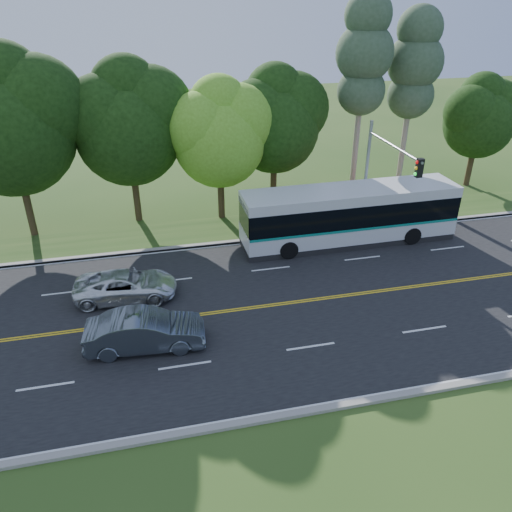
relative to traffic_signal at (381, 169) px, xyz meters
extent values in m
plane|color=#2B4B19|center=(-6.49, -5.40, -4.67)|extent=(120.00, 120.00, 0.00)
cube|color=black|center=(-6.49, -5.40, -4.66)|extent=(60.00, 14.00, 0.02)
cube|color=gray|center=(-6.49, 1.75, -4.60)|extent=(60.00, 0.30, 0.15)
cube|color=gray|center=(-6.49, -12.55, -4.60)|extent=(60.00, 0.30, 0.15)
cube|color=#2B4B19|center=(-6.49, 3.60, -4.62)|extent=(60.00, 4.00, 0.10)
cube|color=gold|center=(-6.49, -5.48, -4.65)|extent=(57.00, 0.10, 0.00)
cube|color=gold|center=(-6.49, -5.32, -4.65)|extent=(57.00, 0.10, 0.00)
cube|color=silver|center=(-17.99, -8.90, -4.65)|extent=(2.20, 0.12, 0.00)
cube|color=silver|center=(-12.49, -8.90, -4.65)|extent=(2.20, 0.12, 0.00)
cube|color=silver|center=(-6.99, -8.90, -4.65)|extent=(2.20, 0.12, 0.00)
cube|color=silver|center=(-1.49, -8.90, -4.65)|extent=(2.20, 0.12, 0.00)
cube|color=silver|center=(-17.99, -1.90, -4.65)|extent=(2.20, 0.12, 0.00)
cube|color=silver|center=(-12.49, -1.90, -4.65)|extent=(2.20, 0.12, 0.00)
cube|color=silver|center=(-6.99, -1.90, -4.65)|extent=(2.20, 0.12, 0.00)
cube|color=silver|center=(-1.49, -1.90, -4.65)|extent=(2.20, 0.12, 0.00)
cube|color=silver|center=(4.01, -1.90, -4.65)|extent=(2.20, 0.12, 0.00)
cube|color=silver|center=(-6.49, 1.45, -4.65)|extent=(57.00, 0.12, 0.00)
cube|color=silver|center=(-6.49, -12.25, -4.65)|extent=(57.00, 0.12, 0.00)
cylinder|color=#322216|center=(-20.49, 5.60, -2.69)|extent=(0.44, 0.44, 3.96)
sphere|color=black|center=(-20.49, 5.60, 1.81)|extent=(7.20, 7.20, 7.20)
sphere|color=black|center=(-18.87, 5.90, 3.25)|extent=(5.76, 5.76, 5.76)
sphere|color=black|center=(-20.39, 6.00, 4.51)|extent=(4.68, 4.68, 4.68)
cylinder|color=#322216|center=(-13.99, 6.60, -2.87)|extent=(0.44, 0.44, 3.60)
sphere|color=black|center=(-13.99, 6.60, 1.24)|extent=(6.60, 6.60, 6.60)
sphere|color=black|center=(-12.51, 6.90, 2.56)|extent=(5.28, 5.28, 5.28)
sphere|color=black|center=(-15.31, 6.40, 2.39)|extent=(4.95, 4.95, 4.95)
sphere|color=black|center=(-13.89, 7.00, 3.71)|extent=(4.29, 4.29, 4.29)
cylinder|color=#322216|center=(-8.49, 5.60, -3.05)|extent=(0.44, 0.44, 3.24)
sphere|color=#5E9B20|center=(-8.49, 5.60, 0.60)|extent=(5.80, 5.80, 5.80)
sphere|color=#5E9B20|center=(-7.19, 5.90, 1.76)|extent=(4.64, 4.64, 4.64)
sphere|color=#5E9B20|center=(-9.65, 5.40, 1.61)|extent=(4.35, 4.35, 4.35)
sphere|color=#5E9B20|center=(-8.39, 6.00, 2.77)|extent=(3.77, 3.77, 3.77)
cylinder|color=#322216|center=(-4.49, 7.10, -2.96)|extent=(0.44, 0.44, 3.42)
sphere|color=black|center=(-4.49, 7.10, 0.85)|extent=(6.00, 6.00, 6.00)
sphere|color=black|center=(-3.14, 7.40, 2.05)|extent=(4.80, 4.80, 4.80)
sphere|color=black|center=(-5.69, 6.90, 1.90)|extent=(4.50, 4.50, 4.50)
sphere|color=black|center=(-4.39, 7.50, 3.10)|extent=(3.90, 3.90, 3.90)
cylinder|color=gray|center=(1.51, 7.10, 0.23)|extent=(0.40, 0.40, 9.80)
sphere|color=#344B2F|center=(1.51, 7.10, 3.03)|extent=(3.23, 3.23, 3.23)
sphere|color=#344B2F|center=(1.51, 7.10, 5.41)|extent=(3.80, 3.80, 3.80)
sphere|color=#344B2F|center=(1.51, 7.10, 7.65)|extent=(3.04, 3.04, 3.04)
cylinder|color=gray|center=(5.51, 7.60, -0.12)|extent=(0.40, 0.40, 9.10)
sphere|color=#344B2F|center=(5.51, 7.60, 2.48)|extent=(3.23, 3.23, 3.23)
sphere|color=#344B2F|center=(5.51, 7.60, 4.69)|extent=(3.80, 3.80, 3.80)
sphere|color=#344B2F|center=(5.51, 7.60, 6.77)|extent=(3.04, 3.04, 3.04)
cylinder|color=#322216|center=(11.51, 7.60, -3.14)|extent=(0.44, 0.44, 3.06)
sphere|color=black|center=(11.51, 7.60, 0.21)|extent=(5.20, 5.20, 5.20)
sphere|color=black|center=(12.68, 7.90, 1.25)|extent=(4.16, 4.16, 4.16)
sphere|color=black|center=(10.47, 7.40, 1.12)|extent=(3.90, 3.90, 3.90)
sphere|color=black|center=(11.61, 8.00, 2.16)|extent=(3.38, 3.38, 3.38)
sphere|color=#A20D37|center=(-3.49, 2.80, -3.92)|extent=(1.50, 1.50, 1.50)
sphere|color=#A20D37|center=(-2.49, 2.80, -3.92)|extent=(1.50, 1.50, 1.50)
sphere|color=#A20D37|center=(-1.49, 2.80, -3.92)|extent=(1.50, 1.50, 1.50)
sphere|color=#A20D37|center=(-0.49, 2.80, -3.92)|extent=(1.50, 1.50, 1.50)
sphere|color=#A20D37|center=(0.51, 2.80, -3.92)|extent=(1.50, 1.50, 1.50)
sphere|color=#A20D37|center=(1.51, 2.80, -3.92)|extent=(1.50, 1.50, 1.50)
sphere|color=#A20D37|center=(2.51, 2.80, -3.92)|extent=(1.50, 1.50, 1.50)
sphere|color=#A20D37|center=(3.51, 2.80, -3.92)|extent=(1.50, 1.50, 1.50)
sphere|color=#A20D37|center=(4.51, 2.80, -3.92)|extent=(1.50, 1.50, 1.50)
cube|color=olive|center=(3.51, 2.00, -4.47)|extent=(3.50, 1.40, 0.40)
cylinder|color=#909498|center=(0.01, 1.90, -1.17)|extent=(0.20, 0.20, 7.00)
cylinder|color=#909498|center=(0.01, -1.10, 1.63)|extent=(0.14, 6.00, 0.14)
cube|color=black|center=(0.01, -3.90, 1.33)|extent=(0.32, 0.28, 0.95)
sphere|color=red|center=(-0.16, -3.90, 1.63)|extent=(0.18, 0.18, 0.18)
sphere|color=yellow|center=(-0.16, -3.90, 1.33)|extent=(0.18, 0.18, 0.18)
sphere|color=#19D833|center=(-0.16, -3.90, 1.03)|extent=(0.18, 0.18, 0.18)
cube|color=silver|center=(-1.53, 0.40, -3.73)|extent=(13.08, 2.91, 1.08)
cube|color=black|center=(-1.53, 0.40, -2.52)|extent=(13.01, 2.95, 1.35)
cube|color=silver|center=(-1.53, 0.40, -1.54)|extent=(13.08, 2.91, 0.61)
cube|color=#0D7D6D|center=(-1.53, 0.40, -3.26)|extent=(13.01, 2.96, 0.15)
cube|color=black|center=(-8.02, 0.32, -2.42)|extent=(0.09, 2.55, 1.85)
cube|color=#19E54C|center=(-8.01, 0.32, -1.37)|extent=(0.07, 1.66, 0.24)
cube|color=black|center=(-1.53, 0.40, -4.46)|extent=(13.08, 2.80, 0.38)
cylinder|color=black|center=(-5.69, -0.95, -4.11)|extent=(1.09, 0.32, 1.09)
cylinder|color=black|center=(-5.72, 1.65, -4.11)|extent=(1.09, 0.32, 1.09)
cylinder|color=black|center=(2.14, -0.86, -4.11)|extent=(1.09, 0.32, 1.09)
cylinder|color=black|center=(2.11, 1.73, -4.11)|extent=(1.09, 0.32, 1.09)
imported|color=#535C65|center=(-13.98, -7.30, -3.81)|extent=(5.20, 2.13, 1.67)
imported|color=white|center=(-14.80, -3.07, -3.95)|extent=(5.20, 2.69, 1.40)
camera|label=1|loc=(-13.22, -25.22, 9.26)|focal=35.00mm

